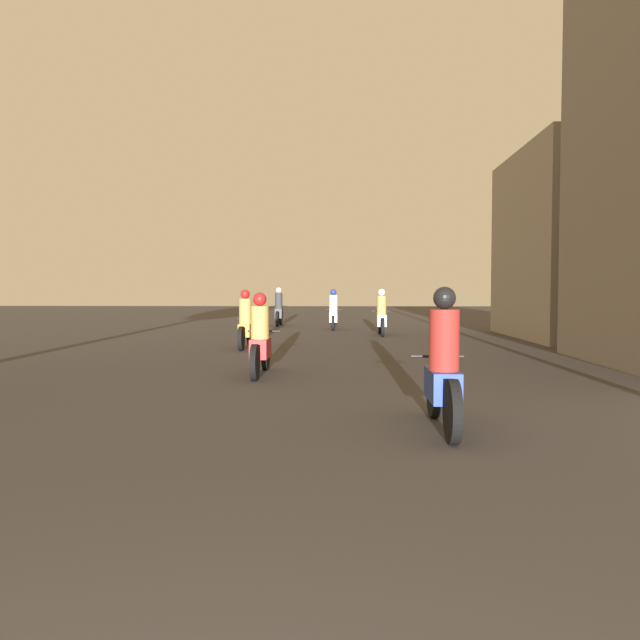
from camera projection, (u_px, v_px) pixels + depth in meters
name	position (u px, v px, depth m)	size (l,w,h in m)	color
motorcycle_blue	(443.00, 373.00, 6.67)	(0.60, 1.91, 1.54)	black
motorcycle_red	(260.00, 342.00, 11.03)	(0.60, 2.04, 1.47)	black
motorcycle_orange	(246.00, 325.00, 16.20)	(0.60, 2.09, 1.53)	black
motorcycle_silver	(381.00, 317.00, 20.90)	(0.60, 2.03, 1.56)	black
motorcycle_white	(333.00, 313.00, 24.08)	(0.60, 1.92, 1.56)	black
motorcycle_black	(279.00, 310.00, 26.68)	(0.60, 2.05, 1.64)	black
building_right_far	(596.00, 244.00, 19.68)	(4.99, 6.76, 5.92)	gray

